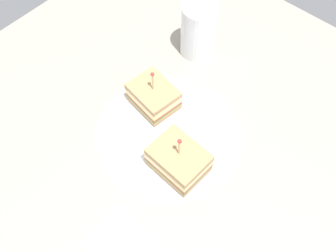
{
  "coord_description": "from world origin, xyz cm",
  "views": [
    {
      "loc": [
        23.99,
        -27.09,
        61.43
      ],
      "look_at": [
        0.0,
        0.0,
        2.92
      ],
      "focal_mm": 40.77,
      "sensor_mm": 36.0,
      "label": 1
    }
  ],
  "objects_px": {
    "fork": "(149,249)",
    "napkin": "(121,244)",
    "sandwich_half_front": "(179,160)",
    "sandwich_half_back": "(154,96)",
    "plate": "(168,133)",
    "drink_glass": "(198,32)"
  },
  "relations": [
    {
      "from": "plate",
      "to": "sandwich_half_front",
      "type": "distance_m",
      "value": 0.08
    },
    {
      "from": "sandwich_half_front",
      "to": "drink_glass",
      "type": "relative_size",
      "value": 0.82
    },
    {
      "from": "sandwich_half_front",
      "to": "napkin",
      "type": "distance_m",
      "value": 0.16
    },
    {
      "from": "fork",
      "to": "napkin",
      "type": "bearing_deg",
      "value": -149.06
    },
    {
      "from": "plate",
      "to": "fork",
      "type": "bearing_deg",
      "value": -56.43
    },
    {
      "from": "drink_glass",
      "to": "napkin",
      "type": "distance_m",
      "value": 0.44
    },
    {
      "from": "sandwich_half_front",
      "to": "sandwich_half_back",
      "type": "bearing_deg",
      "value": 149.99
    },
    {
      "from": "sandwich_half_front",
      "to": "drink_glass",
      "type": "xyz_separation_m",
      "value": [
        -0.15,
        0.24,
        0.02
      ]
    },
    {
      "from": "sandwich_half_front",
      "to": "sandwich_half_back",
      "type": "height_order",
      "value": "sandwich_half_front"
    },
    {
      "from": "fork",
      "to": "sandwich_half_back",
      "type": "bearing_deg",
      "value": 131.09
    },
    {
      "from": "plate",
      "to": "sandwich_half_back",
      "type": "relative_size",
      "value": 2.82
    },
    {
      "from": "napkin",
      "to": "fork",
      "type": "bearing_deg",
      "value": 30.94
    },
    {
      "from": "plate",
      "to": "drink_glass",
      "type": "relative_size",
      "value": 2.28
    },
    {
      "from": "drink_glass",
      "to": "sandwich_half_front",
      "type": "bearing_deg",
      "value": -57.42
    },
    {
      "from": "drink_glass",
      "to": "napkin",
      "type": "bearing_deg",
      "value": -66.85
    },
    {
      "from": "sandwich_half_front",
      "to": "fork",
      "type": "bearing_deg",
      "value": -67.19
    },
    {
      "from": "plate",
      "to": "sandwich_half_back",
      "type": "distance_m",
      "value": 0.08
    },
    {
      "from": "sandwich_half_back",
      "to": "fork",
      "type": "distance_m",
      "value": 0.28
    },
    {
      "from": "plate",
      "to": "sandwich_half_back",
      "type": "height_order",
      "value": "sandwich_half_back"
    },
    {
      "from": "sandwich_half_back",
      "to": "napkin",
      "type": "relative_size",
      "value": 0.97
    },
    {
      "from": "plate",
      "to": "fork",
      "type": "relative_size",
      "value": 2.02
    },
    {
      "from": "sandwich_half_front",
      "to": "fork",
      "type": "height_order",
      "value": "sandwich_half_front"
    }
  ]
}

